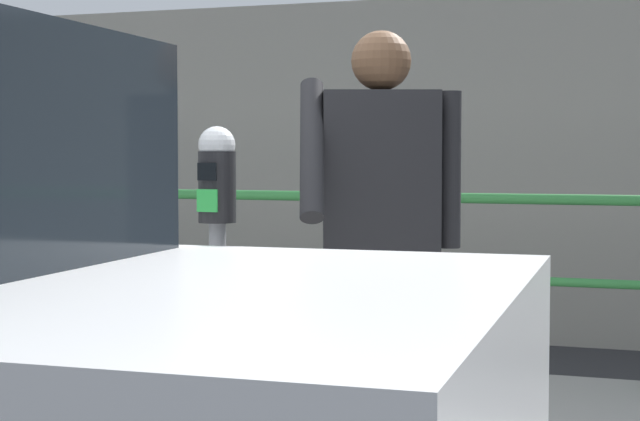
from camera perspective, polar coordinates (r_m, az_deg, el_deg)
The scene contains 4 objects.
parking_meter at distance 4.13m, azimuth -5.77°, elevation -1.09°, with size 0.15×0.16×1.40m.
pedestrian_at_meter at distance 4.03m, azimuth 3.42°, elevation -0.58°, with size 0.62×0.64×1.77m.
background_railing at distance 6.08m, azimuth 1.74°, elevation -1.86°, with size 24.06×0.06×1.06m.
backdrop_wall at distance 8.05m, azimuth 6.00°, elevation 2.34°, with size 32.00×0.50×2.60m, color gray.
Camera 1 is at (1.75, -3.35, 1.42)m, focal length 57.16 mm.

